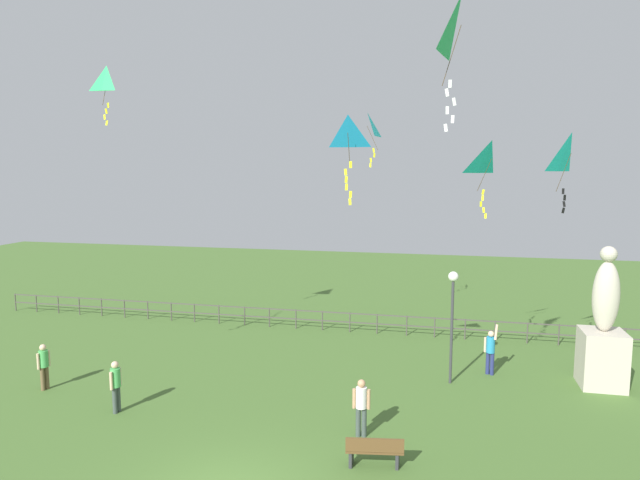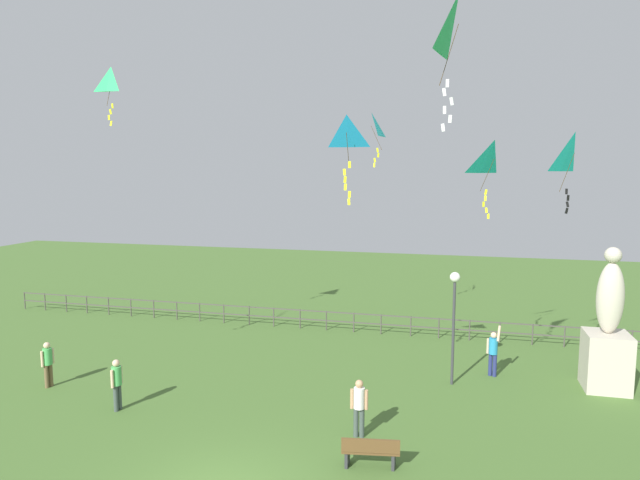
# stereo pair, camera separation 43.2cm
# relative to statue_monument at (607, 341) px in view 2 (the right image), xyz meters

# --- Properties ---
(statue_monument) EXTENTS (1.46, 1.46, 5.07)m
(statue_monument) POSITION_rel_statue_monument_xyz_m (0.00, 0.00, 0.00)
(statue_monument) COLOR beige
(statue_monument) RESTS_ON ground_plane
(lamppost) EXTENTS (0.36, 0.36, 4.12)m
(lamppost) POSITION_rel_statue_monument_xyz_m (-5.25, -0.86, 1.28)
(lamppost) COLOR #38383D
(lamppost) RESTS_ON ground_plane
(park_bench) EXTENTS (1.54, 0.63, 0.85)m
(park_bench) POSITION_rel_statue_monument_xyz_m (-7.25, -7.16, -1.28)
(park_bench) COLOR brown
(park_bench) RESTS_ON ground_plane
(person_0) EXTENTS (0.30, 0.48, 1.64)m
(person_0) POSITION_rel_statue_monument_xyz_m (-19.20, -4.58, -0.80)
(person_0) COLOR brown
(person_0) RESTS_ON ground_plane
(person_1) EXTENTS (0.52, 0.32, 1.71)m
(person_1) POSITION_rel_statue_monument_xyz_m (-7.83, -5.57, -0.76)
(person_1) COLOR #3F4C47
(person_1) RESTS_ON ground_plane
(person_2) EXTENTS (0.49, 0.41, 1.99)m
(person_2) POSITION_rel_statue_monument_xyz_m (-3.77, 0.34, -0.75)
(person_2) COLOR navy
(person_2) RESTS_ON ground_plane
(person_3) EXTENTS (0.31, 0.51, 1.68)m
(person_3) POSITION_rel_statue_monument_xyz_m (-15.67, -5.68, -0.78)
(person_3) COLOR #3F4C47
(person_3) RESTS_ON ground_plane
(kite_0) EXTENTS (0.92, 0.74, 2.58)m
(kite_0) POSITION_rel_statue_monument_xyz_m (-8.43, -4.61, 6.90)
(kite_0) COLOR #198CD1
(kite_1) EXTENTS (0.77, 1.20, 3.35)m
(kite_1) POSITION_rel_statue_monument_xyz_m (-5.38, -5.94, 9.43)
(kite_1) COLOR #1EB759
(kite_2) EXTENTS (1.03, 0.99, 2.71)m
(kite_2) POSITION_rel_statue_monument_xyz_m (-1.52, -0.52, 6.43)
(kite_2) COLOR #19B2B2
(kite_3) EXTENTS (1.26, 1.21, 2.76)m
(kite_3) POSITION_rel_statue_monument_xyz_m (-4.03, 0.18, 6.26)
(kite_3) COLOR #19B2B2
(kite_5) EXTENTS (0.85, 0.95, 2.38)m
(kite_5) POSITION_rel_statue_monument_xyz_m (-9.04, 4.16, 7.84)
(kite_5) COLOR #19B2B2
(kite_6) EXTENTS (0.78, 0.61, 2.23)m
(kite_6) POSITION_rel_statue_monument_xyz_m (-18.35, -1.30, 9.29)
(kite_6) COLOR #1EB759
(waterfront_railing) EXTENTS (36.05, 0.06, 0.95)m
(waterfront_railing) POSITION_rel_statue_monument_xyz_m (-10.98, 4.65, -1.13)
(waterfront_railing) COLOR #4C4742
(waterfront_railing) RESTS_ON ground_plane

